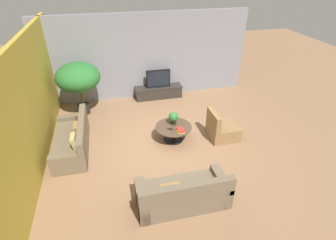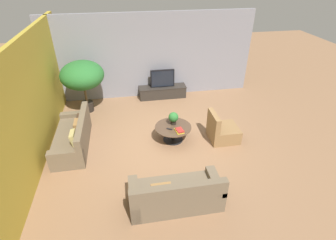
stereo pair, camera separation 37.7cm
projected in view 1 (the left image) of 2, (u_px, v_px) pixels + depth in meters
name	position (u px, v px, depth m)	size (l,w,h in m)	color
ground_plane	(167.00, 144.00, 7.41)	(24.00, 24.00, 0.00)	#8C6647
back_wall_stone	(146.00, 56.00, 9.32)	(7.40, 0.12, 3.00)	gray
side_wall_left	(30.00, 107.00, 6.15)	(0.12, 7.40, 3.00)	gold
media_console	(159.00, 92.00, 9.80)	(1.74, 0.50, 0.43)	#2D2823
television	(158.00, 79.00, 9.52)	(0.87, 0.13, 0.65)	black
coffee_table	(173.00, 131.00, 7.42)	(1.03, 1.03, 0.45)	black
couch_by_wall	(73.00, 141.00, 7.06)	(0.84, 2.08, 0.84)	brown
couch_near_entry	(183.00, 194.00, 5.45)	(1.92, 0.84, 0.84)	brown
armchair_wicker	(222.00, 129.00, 7.55)	(0.80, 0.76, 0.86)	olive
potted_palm_tall	(78.00, 78.00, 8.23)	(1.39, 1.39, 1.75)	black
potted_plant_tabletop	(174.00, 117.00, 7.37)	(0.28, 0.28, 0.37)	black
book_stack	(180.00, 130.00, 7.14)	(0.24, 0.33, 0.07)	gold
remote_black	(170.00, 129.00, 7.23)	(0.04, 0.16, 0.02)	black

